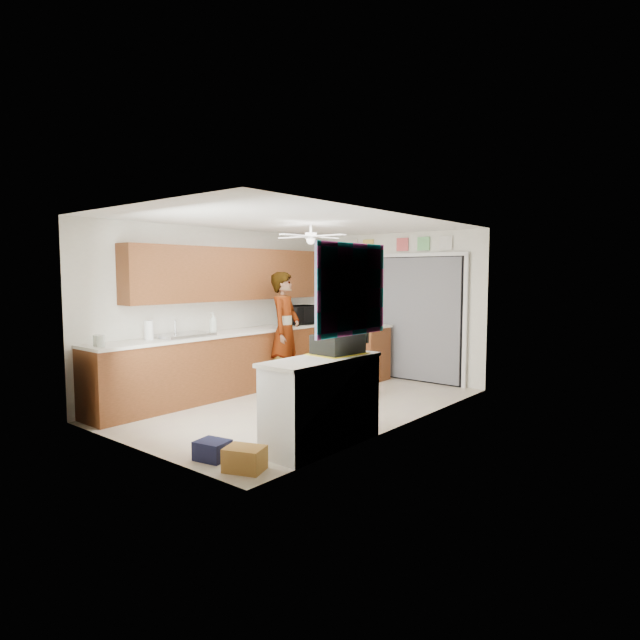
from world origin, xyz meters
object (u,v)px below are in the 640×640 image
Objects in this scene: man at (285,331)px; suitcase at (338,344)px; microwave at (301,315)px; soap_bottle at (213,322)px; navy_crate at (212,450)px; paper_towel_roll at (149,330)px; dog at (363,384)px; cardboard_box at (245,459)px.

suitcase is at bearing -145.01° from man.
microwave reaches higher than soap_bottle.
navy_crate is (2.05, -3.61, -1.01)m from microwave.
paper_towel_roll is 0.83× the size of navy_crate.
paper_towel_roll reaches higher than navy_crate.
man reaches higher than navy_crate.
dog is (-0.42, 3.15, 0.09)m from navy_crate.
cardboard_box is 3.28m from dog.
suitcase is 1.64× the size of navy_crate.
man is 3.84× the size of dog.
man reaches higher than paper_towel_roll.
dog reaches higher than navy_crate.
paper_towel_roll is at bearing 146.71° from man.
man reaches higher than soap_bottle.
dog is at bearing -104.33° from microwave.
microwave is at bearing 3.96° from man.
paper_towel_roll is (-0.01, -1.07, -0.02)m from soap_bottle.
soap_bottle is 0.64× the size of dog.
soap_bottle is 0.61× the size of suitcase.
dog is at bearing 122.09° from suitcase.
microwave is 4.51m from cardboard_box.
paper_towel_roll is 0.53× the size of dog.
soap_bottle is 1.00× the size of navy_crate.
soap_bottle is at bearing 174.74° from suitcase.
soap_bottle reaches higher than suitcase.
soap_bottle is at bearing 140.41° from navy_crate.
soap_bottle is 1.20× the size of paper_towel_roll.
microwave is 2.27× the size of paper_towel_roll.
navy_crate is at bearing -62.50° from dog.
paper_towel_roll reaches higher than dog.
man is (-2.22, 1.52, -0.13)m from suitcase.
suitcase is (2.58, -2.30, -0.05)m from microwave.
paper_towel_roll reaches higher than suitcase.
navy_crate is (2.15, -1.78, -1.00)m from soap_bottle.
man reaches higher than dog.
cardboard_box is at bearing -34.23° from soap_bottle.
microwave is 1.16× the size of suitcase.
navy_crate is 3.18m from dog.
man is (0.48, 2.12, -0.15)m from paper_towel_roll.
paper_towel_roll is 2.76m from suitcase.
paper_towel_roll is at bearing 164.82° from cardboard_box.
cardboard_box reaches higher than navy_crate.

